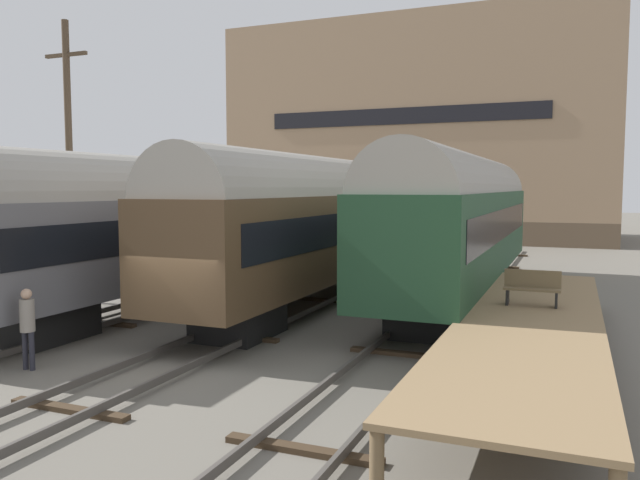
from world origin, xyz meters
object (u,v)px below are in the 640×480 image
train_car_green (462,216)px  person_worker (27,321)px  train_car_brown (319,219)px  utility_pole (69,159)px  bench (532,287)px  train_car_grey (176,221)px

train_car_green → person_worker: train_car_green is taller
train_car_brown → person_worker: bearing=-105.2°
utility_pole → train_car_green: bearing=24.3°
bench → person_worker: 12.20m
train_car_green → bench: train_car_green is taller
train_car_brown → train_car_green: 5.23m
train_car_brown → train_car_grey: size_ratio=0.95×
person_worker → train_car_brown: bearing=74.8°
train_car_brown → bench: 8.49m
train_car_brown → train_car_green: size_ratio=0.98×
person_worker → utility_pole: size_ratio=0.19×
train_car_brown → bench: size_ratio=12.62×
train_car_grey → train_car_green: 10.29m
train_car_grey → train_car_green: bearing=25.2°
train_car_brown → train_car_grey: 5.07m
train_car_green → train_car_brown: bearing=-153.0°
person_worker → train_car_green: bearing=59.5°
train_car_brown → train_car_green: bearing=27.0°
train_car_grey → person_worker: (1.86, -8.29, -1.79)m
train_car_green → utility_pole: utility_pole is taller
train_car_green → utility_pole: bearing=-155.7°
train_car_grey → bench: size_ratio=13.36×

